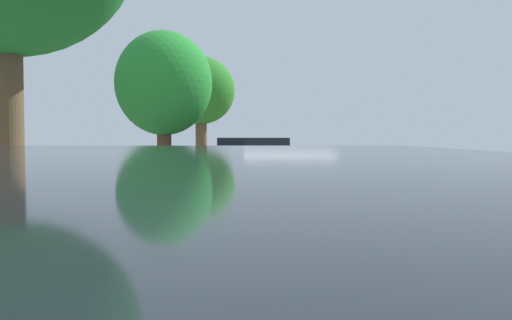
% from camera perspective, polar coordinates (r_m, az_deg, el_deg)
% --- Properties ---
extents(ground, '(63.68, 63.68, 0.00)m').
position_cam_1_polar(ground, '(15.25, 3.48, -5.15)').
color(ground, '#363636').
extents(sidewalk, '(3.59, 39.80, 0.16)m').
position_cam_1_polar(sidewalk, '(15.55, -11.75, -4.76)').
color(sidewalk, '#AC909B').
rests_on(sidewalk, ground).
extents(curb_edge, '(0.16, 39.80, 0.16)m').
position_cam_1_polar(curb_edge, '(15.27, -4.82, -4.84)').
color(curb_edge, gray).
rests_on(curb_edge, ground).
extents(lane_stripe_centre, '(0.14, 40.00, 0.01)m').
position_cam_1_polar(lane_stripe_centre, '(15.56, 13.76, -5.05)').
color(lane_stripe_centre, white).
rests_on(lane_stripe_centre, ground).
extents(lane_stripe_bike_edge, '(0.12, 39.80, 0.01)m').
position_cam_1_polar(lane_stripe_bike_edge, '(15.23, 0.72, -5.14)').
color(lane_stripe_bike_edge, white).
rests_on(lane_stripe_bike_edge, ground).
extents(parked_sedan_red_nearest, '(2.03, 4.49, 1.52)m').
position_cam_1_polar(parked_sedan_red_nearest, '(27.47, -0.40, -0.17)').
color(parked_sedan_red_nearest, maroon).
rests_on(parked_sedan_red_nearest, ground).
extents(parked_pickup_tan_second, '(2.12, 5.34, 1.95)m').
position_cam_1_polar(parked_pickup_tan_second, '(20.13, -0.15, -0.72)').
color(parked_pickup_tan_second, tan).
rests_on(parked_pickup_tan_second, ground).
extents(parked_suv_black_mid, '(2.16, 4.79, 1.99)m').
position_cam_1_polar(parked_suv_black_mid, '(14.10, -0.53, -1.58)').
color(parked_suv_black_mid, black).
rests_on(parked_suv_black_mid, ground).
extents(parked_sedan_silver_far, '(1.94, 4.45, 1.52)m').
position_cam_1_polar(parked_sedan_silver_far, '(8.44, -0.76, -6.19)').
color(parked_sedan_silver_far, '#B7BABF').
rests_on(parked_sedan_silver_far, ground).
extents(bicycle_at_curb, '(1.43, 1.11, 0.78)m').
position_cam_1_polar(bicycle_at_curb, '(15.21, -3.08, -3.70)').
color(bicycle_at_curb, black).
rests_on(bicycle_at_curb, ground).
extents(cyclist_with_backpack, '(0.54, 0.55, 1.67)m').
position_cam_1_polar(cyclist_with_backpack, '(15.63, -3.79, -1.22)').
color(cyclist_with_backpack, '#C6B284').
rests_on(cyclist_with_backpack, ground).
extents(street_tree_near_cyclist, '(2.81, 2.81, 5.18)m').
position_cam_1_polar(street_tree_near_cyclist, '(22.91, -5.75, 7.08)').
color(street_tree_near_cyclist, brown).
rests_on(street_tree_near_cyclist, sidewalk).
extents(street_tree_mid_block, '(2.42, 2.42, 4.51)m').
position_cam_1_polar(street_tree_mid_block, '(14.00, -9.58, 7.75)').
color(street_tree_mid_block, '#523728').
rests_on(street_tree_mid_block, sidewalk).
extents(pedestrian_on_phone, '(0.62, 0.25, 1.70)m').
position_cam_1_polar(pedestrian_on_phone, '(9.30, -23.06, -3.27)').
color(pedestrian_on_phone, black).
rests_on(pedestrian_on_phone, sidewalk).
extents(fire_hydrant, '(0.22, 0.22, 0.84)m').
position_cam_1_polar(fire_hydrant, '(8.26, -12.24, -7.64)').
color(fire_hydrant, red).
rests_on(fire_hydrant, sidewalk).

